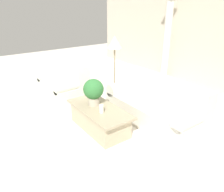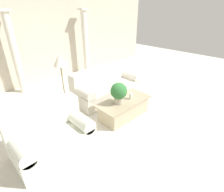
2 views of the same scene
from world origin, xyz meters
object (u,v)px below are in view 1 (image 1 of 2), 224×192
object	(u,v)px
potted_plant	(94,90)
floor_lamp	(115,47)
loveseat	(65,83)
coffee_table	(99,118)
sofa_long	(155,105)

from	to	relation	value
potted_plant	floor_lamp	xyz separation A→B (m)	(-0.81, 1.10, 0.59)
loveseat	coffee_table	world-z (taller)	loveseat
potted_plant	floor_lamp	world-z (taller)	floor_lamp
loveseat	floor_lamp	distance (m)	1.62
sofa_long	coffee_table	xyz separation A→B (m)	(-0.40, -1.11, -0.13)
sofa_long	coffee_table	bearing A→B (deg)	-109.98
sofa_long	potted_plant	bearing A→B (deg)	-118.35
loveseat	potted_plant	xyz separation A→B (m)	(1.69, -0.15, 0.38)
coffee_table	potted_plant	bearing A→B (deg)	178.14
sofa_long	potted_plant	world-z (taller)	potted_plant
floor_lamp	loveseat	bearing A→B (deg)	-133.03
sofa_long	floor_lamp	size ratio (longest dim) A/B	1.34
sofa_long	loveseat	world-z (taller)	same
floor_lamp	coffee_table	bearing A→B (deg)	-47.85
potted_plant	floor_lamp	bearing A→B (deg)	126.31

